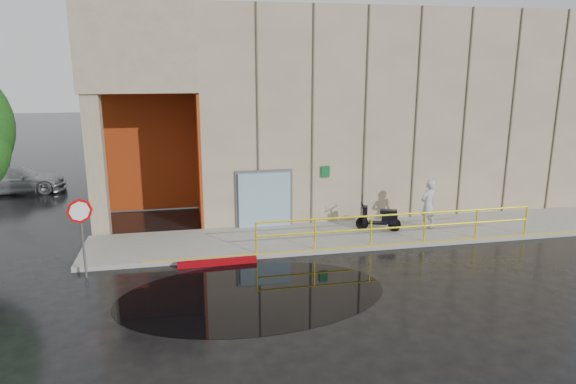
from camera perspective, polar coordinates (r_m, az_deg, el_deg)
The scene contains 10 objects.
ground at distance 13.62m, azimuth 0.48°, elevation -11.83°, with size 120.00×120.00×0.00m, color black.
sidewalk at distance 18.69m, azimuth 9.71°, elevation -4.53°, with size 20.00×3.00×0.15m, color gray.
building at distance 24.29m, azimuth 7.04°, elevation 9.73°, with size 20.00×10.17×8.00m.
guardrail at distance 17.41m, azimuth 12.14°, elevation -3.93°, with size 9.56×0.06×1.03m.
person at distance 19.03m, azimuth 15.30°, elevation -1.38°, with size 0.67×0.44×1.83m, color #B2B2B6.
scooter at distance 18.59m, azimuth 10.12°, elevation -2.11°, with size 1.64×1.02×1.24m.
stop_sign at distance 15.41m, azimuth -22.05°, elevation -2.91°, with size 0.66×0.31×2.34m.
red_curb at distance 15.90m, azimuth -7.84°, elevation -7.73°, with size 2.40×0.18×0.18m, color #8A0309.
puddle at distance 13.89m, azimuth -3.94°, elevation -11.32°, with size 7.17×4.41×0.01m, color black.
car_c at distance 27.62m, azimuth -28.06°, elevation 1.23°, with size 1.82×4.48×1.30m, color #9B9EA1.
Camera 1 is at (-2.54, -12.01, 5.89)m, focal length 32.00 mm.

